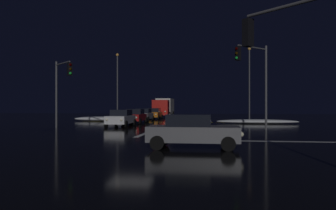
# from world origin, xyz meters

# --- Properties ---
(ground) EXTENTS (120.00, 120.00, 0.10)m
(ground) POSITION_xyz_m (0.00, 0.00, -0.05)
(ground) COLOR black
(stop_line_north) EXTENTS (0.35, 14.62, 0.01)m
(stop_line_north) POSITION_xyz_m (0.00, 8.52, 0.00)
(stop_line_north) COLOR white
(stop_line_north) RESTS_ON ground
(centre_line_ns) EXTENTS (22.00, 0.15, 0.01)m
(centre_line_ns) POSITION_xyz_m (0.00, 20.12, 0.00)
(centre_line_ns) COLOR yellow
(centre_line_ns) RESTS_ON ground
(crosswalk_bar_east) EXTENTS (14.62, 0.40, 0.01)m
(crosswalk_bar_east) POSITION_xyz_m (8.62, 0.00, 0.00)
(crosswalk_bar_east) COLOR white
(crosswalk_bar_east) RESTS_ON ground
(snow_bank_left_curb) EXTENTS (6.63, 1.50, 0.57)m
(snow_bank_left_curb) POSITION_xyz_m (-9.32, 21.51, 0.29)
(snow_bank_left_curb) COLOR white
(snow_bank_left_curb) RESTS_ON ground
(snow_bank_right_curb) EXTENTS (8.67, 1.50, 0.47)m
(snow_bank_right_curb) POSITION_xyz_m (9.32, 18.23, 0.24)
(snow_bank_right_curb) COLOR white
(snow_bank_right_curb) RESTS_ON ground
(sedan_white) EXTENTS (2.02, 4.33, 1.57)m
(sedan_white) POSITION_xyz_m (-3.77, 11.26, 0.80)
(sedan_white) COLOR silver
(sedan_white) RESTS_ON ground
(sedan_red) EXTENTS (2.02, 4.33, 1.57)m
(sedan_red) POSITION_xyz_m (-3.79, 16.99, 0.80)
(sedan_red) COLOR maroon
(sedan_red) RESTS_ON ground
(sedan_silver) EXTENTS (2.02, 4.33, 1.57)m
(sedan_silver) POSITION_xyz_m (-3.97, 22.22, 0.80)
(sedan_silver) COLOR #B7B7BC
(sedan_silver) RESTS_ON ground
(sedan_orange) EXTENTS (2.02, 4.33, 1.57)m
(sedan_orange) POSITION_xyz_m (-3.84, 28.78, 0.80)
(sedan_orange) COLOR #C66014
(sedan_orange) RESTS_ON ground
(box_truck) EXTENTS (2.68, 8.28, 3.08)m
(box_truck) POSITION_xyz_m (-3.43, 35.65, 1.71)
(box_truck) COLOR red
(box_truck) RESTS_ON ground
(sedan_gray_crossing) EXTENTS (4.33, 2.02, 1.57)m
(sedan_gray_crossing) POSITION_xyz_m (3.85, -3.65, 0.80)
(sedan_gray_crossing) COLOR slate
(sedan_gray_crossing) RESTS_ON ground
(traffic_signal_ne) EXTENTS (2.68, 2.68, 6.77)m
(traffic_signal_ne) POSITION_xyz_m (7.95, 7.95, 4.60)
(traffic_signal_ne) COLOR #4C4C51
(traffic_signal_ne) RESTS_ON ground
(traffic_signal_nw) EXTENTS (2.51, 2.51, 5.81)m
(traffic_signal_nw) POSITION_xyz_m (-7.95, 7.95, 3.97)
(traffic_signal_nw) COLOR #4C4C51
(traffic_signal_nw) RESTS_ON ground
(traffic_signal_se) EXTENTS (3.11, 3.11, 5.67)m
(traffic_signal_se) POSITION_xyz_m (7.67, -7.67, 3.92)
(traffic_signal_se) COLOR #4C4C51
(traffic_signal_se) RESTS_ON ground
(streetlamp_left_far) EXTENTS (0.44, 0.44, 9.71)m
(streetlamp_left_far) POSITION_xyz_m (-9.62, 30.12, 5.56)
(streetlamp_left_far) COLOR #424247
(streetlamp_left_far) RESTS_ON ground
(streetlamp_right_far) EXTENTS (0.44, 0.44, 10.17)m
(streetlamp_right_far) POSITION_xyz_m (9.62, 30.12, 5.79)
(streetlamp_right_far) COLOR #424247
(streetlamp_right_far) RESTS_ON ground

